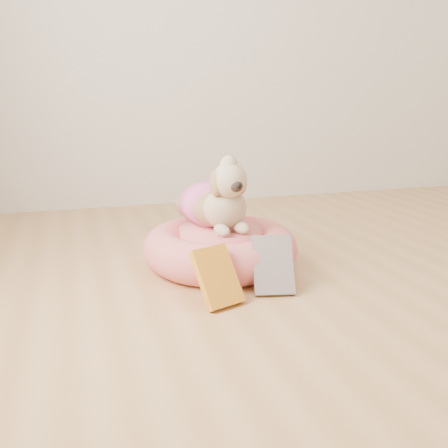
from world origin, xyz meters
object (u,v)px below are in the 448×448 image
object	(u,v)px
pet_bed	(220,248)
book_white	(273,265)
dog	(216,190)
book_yellow	(217,277)

from	to	relation	value
pet_bed	book_white	xyz separation A→B (m)	(0.10, -0.32, 0.02)
dog	book_white	world-z (taller)	dog
book_yellow	book_white	xyz separation A→B (m)	(0.23, 0.05, 0.00)
pet_bed	dog	world-z (taller)	dog
book_white	dog	bearing A→B (deg)	121.21
pet_bed	dog	bearing A→B (deg)	111.25
pet_bed	book_white	world-z (taller)	book_white
pet_bed	book_yellow	distance (m)	0.39
book_white	pet_bed	bearing A→B (deg)	120.95
dog	book_yellow	bearing A→B (deg)	-114.92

